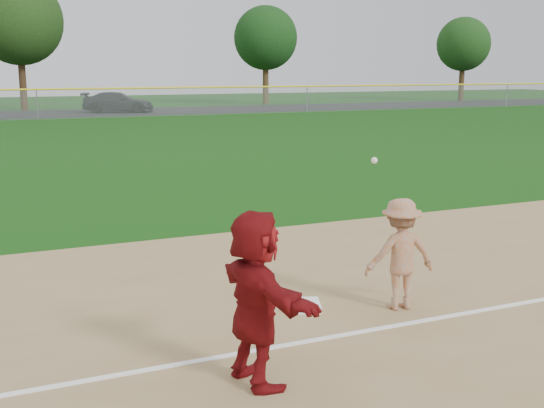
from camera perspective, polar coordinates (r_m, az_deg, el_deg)
name	(u,v)px	position (r m, az deg, el deg)	size (l,w,h in m)	color
ground	(316,316)	(9.52, 3.70, -9.33)	(160.00, 160.00, 0.00)	#12430C
foul_line	(345,335)	(8.86, 6.13, -10.81)	(60.00, 0.10, 0.01)	white
parking_asphalt	(30,114)	(54.15, -19.55, 7.09)	(120.00, 10.00, 0.01)	black
first_base	(304,305)	(9.70, 2.66, -8.48)	(0.45, 0.45, 0.10)	white
base_runner	(256,298)	(7.23, -1.34, -7.87)	(1.77, 0.56, 1.91)	maroon
car_right	(118,102)	(54.51, -12.76, 8.31)	(2.19, 5.38, 1.56)	black
first_base_play	(400,254)	(9.69, 10.69, -4.12)	(1.09, 0.74, 2.16)	gray
outfield_fence	(36,90)	(48.09, -19.12, 9.01)	(110.00, 0.12, 110.00)	#999EA0
tree_2	(18,21)	(59.65, -20.45, 14.15)	(7.00, 7.00, 10.58)	#342212
tree_3	(266,38)	(66.14, -0.54, 13.71)	(6.00, 6.00, 9.19)	#3E2C16
tree_4	(463,44)	(76.26, 15.73, 12.74)	(5.60, 5.60, 8.67)	#382614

